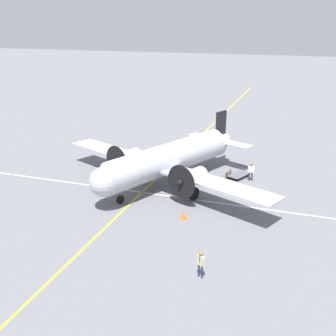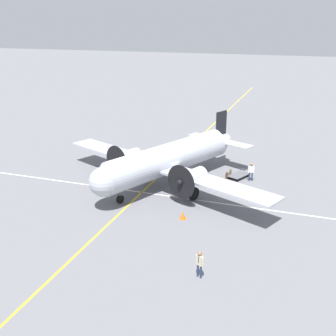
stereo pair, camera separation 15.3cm
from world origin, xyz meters
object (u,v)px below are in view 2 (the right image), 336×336
suitcase_near_door (230,173)px  traffic_cone (183,215)px  crew_foreground (200,262)px  airliner_main (165,160)px  suitcase_upright_spare (227,176)px  passenger_boarding (251,170)px  baggage_cart (239,175)px

suitcase_near_door → traffic_cone: 10.34m
suitcase_near_door → crew_foreground: bearing=5.4°
airliner_main → suitcase_upright_spare: bearing=150.8°
passenger_boarding → airliner_main: bearing=11.3°
baggage_cart → suitcase_upright_spare: bearing=-40.7°
suitcase_near_door → traffic_cone: suitcase_near_door is taller
suitcase_near_door → baggage_cart: suitcase_near_door is taller
passenger_boarding → traffic_cone: passenger_boarding is taller
suitcase_upright_spare → traffic_cone: size_ratio=0.91×
airliner_main → suitcase_near_door: size_ratio=34.93×
passenger_boarding → suitcase_upright_spare: passenger_boarding is taller
passenger_boarding → traffic_cone: size_ratio=2.83×
baggage_cart → traffic_cone: bearing=10.7°
crew_foreground → baggage_cart: 16.90m
traffic_cone → airliner_main: bearing=-149.0°
suitcase_near_door → baggage_cart: (0.24, 0.88, -0.01)m
crew_foreground → passenger_boarding: 16.40m
passenger_boarding → suitcase_near_door: 2.28m
suitcase_near_door → suitcase_upright_spare: bearing=-13.6°
crew_foreground → baggage_cart: crew_foreground is taller
airliner_main → baggage_cart: (-4.15, 5.90, -2.15)m
crew_foreground → baggage_cart: size_ratio=0.67×
airliner_main → passenger_boarding: (-3.69, 7.05, -1.36)m
suitcase_upright_spare → airliner_main: bearing=-52.9°
airliner_main → passenger_boarding: bearing=141.3°
baggage_cart → crew_foreground: bearing=26.8°
crew_foreground → suitcase_near_door: 17.19m
airliner_main → traffic_cone: size_ratio=35.48×
crew_foreground → suitcase_upright_spare: bearing=-56.5°
suitcase_near_door → suitcase_upright_spare: size_ratio=1.12×
airliner_main → baggage_cart: 7.53m
crew_foreground → passenger_boarding: bearing=-64.2°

